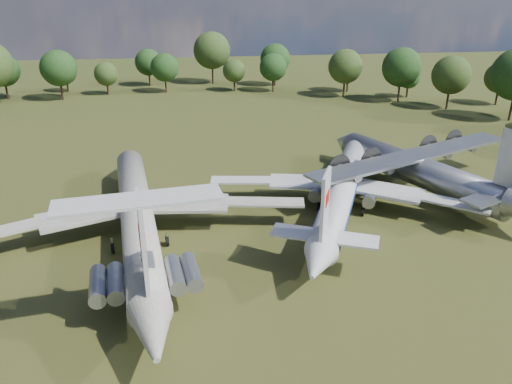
{
  "coord_description": "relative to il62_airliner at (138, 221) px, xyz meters",
  "views": [
    {
      "loc": [
        1.15,
        -53.64,
        28.13
      ],
      "look_at": [
        8.38,
        0.16,
        5.0
      ],
      "focal_mm": 35.0,
      "sensor_mm": 36.0,
      "label": 1
    }
  ],
  "objects": [
    {
      "name": "ground",
      "position": [
        5.51,
        0.86,
        -2.56
      ],
      "size": [
        300.0,
        300.0,
        0.0
      ],
      "primitive_type": "plane",
      "color": "#253B13",
      "rests_on": "ground"
    },
    {
      "name": "il62_airliner",
      "position": [
        0.0,
        0.0,
        0.0
      ],
      "size": [
        47.03,
        57.32,
        5.13
      ],
      "primitive_type": null,
      "rotation": [
        0.0,
        0.0,
        0.14
      ],
      "color": "silver",
      "rests_on": "ground"
    },
    {
      "name": "tu104_jet",
      "position": [
        25.92,
        5.23,
        -0.16
      ],
      "size": [
        52.34,
        58.46,
        4.8
      ],
      "primitive_type": null,
      "rotation": [
        0.0,
        0.0,
        -0.42
      ],
      "color": "silver",
      "rests_on": "ground"
    },
    {
      "name": "an12_transport",
      "position": [
        38.35,
        9.81,
        0.09
      ],
      "size": [
        49.38,
        51.55,
        5.31
      ],
      "primitive_type": null,
      "rotation": [
        0.0,
        0.0,
        0.42
      ],
      "color": "gray",
      "rests_on": "ground"
    },
    {
      "name": "person_on_il62",
      "position": [
        1.97,
        -14.23,
        3.41
      ],
      "size": [
        0.74,
        0.67,
        1.69
      ],
      "primitive_type": "imported",
      "rotation": [
        0.0,
        0.0,
        3.7
      ],
      "color": "olive",
      "rests_on": "il62_airliner"
    }
  ]
}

